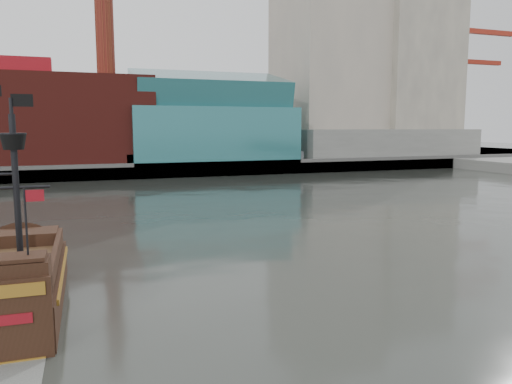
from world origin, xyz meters
name	(u,v)px	position (x,y,z in m)	size (l,w,h in m)	color
ground	(378,295)	(0.00, 0.00, 0.00)	(400.00, 400.00, 0.00)	#2B2D28
promenade_far	(141,161)	(0.00, 92.00, 1.00)	(220.00, 60.00, 2.00)	slate
seawall	(164,170)	(0.00, 62.50, 1.30)	(220.00, 1.00, 2.60)	#4C4C49
skyline	(168,49)	(5.21, 84.56, 24.55)	(149.00, 45.00, 62.00)	brown
crane_a	(459,85)	(78.63, 82.00, 19.11)	(22.50, 4.00, 32.25)	slate
crane_b	(460,101)	(88.23, 92.00, 15.57)	(19.10, 4.00, 26.25)	slate
pirate_ship	(6,290)	(-17.58, 4.15, 1.03)	(5.16, 15.24, 11.32)	black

